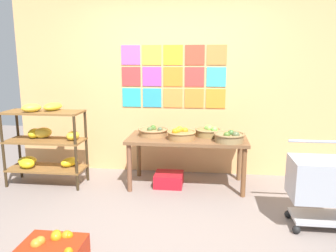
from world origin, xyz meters
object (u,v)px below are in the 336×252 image
(fruit_basket_centre, at_px, (181,134))
(shopping_cart, at_px, (323,182))
(display_table, at_px, (187,143))
(banana_shelf_unit, at_px, (45,140))
(orange_crate_foreground, at_px, (53,251))
(fruit_basket_left, at_px, (208,132))
(fruit_basket_back_right, at_px, (229,137))
(produce_crate_under_table, at_px, (169,179))
(fruit_basket_back_left, at_px, (153,131))

(fruit_basket_centre, height_order, shopping_cart, shopping_cart)
(display_table, distance_m, fruit_basket_centre, 0.20)
(banana_shelf_unit, height_order, orange_crate_foreground, banana_shelf_unit)
(shopping_cart, bearing_deg, fruit_basket_left, 142.26)
(display_table, relative_size, fruit_basket_left, 4.55)
(shopping_cart, bearing_deg, fruit_basket_back_right, 143.43)
(fruit_basket_back_right, height_order, fruit_basket_left, fruit_basket_back_right)
(fruit_basket_back_right, bearing_deg, produce_crate_under_table, 169.54)
(fruit_basket_left, height_order, shopping_cart, shopping_cart)
(banana_shelf_unit, xyz_separation_m, produce_crate_under_table, (1.64, 0.10, -0.52))
(banana_shelf_unit, xyz_separation_m, fruit_basket_left, (2.15, 0.24, 0.12))
(fruit_basket_back_left, bearing_deg, orange_crate_foreground, -105.77)
(shopping_cart, bearing_deg, fruit_basket_centre, 155.65)
(banana_shelf_unit, distance_m, orange_crate_foreground, 1.98)
(fruit_basket_centre, distance_m, orange_crate_foreground, 2.04)
(banana_shelf_unit, bearing_deg, orange_crate_foreground, -62.18)
(banana_shelf_unit, distance_m, shopping_cart, 3.36)
(fruit_basket_back_left, distance_m, orange_crate_foreground, 2.05)
(banana_shelf_unit, height_order, produce_crate_under_table, banana_shelf_unit)
(banana_shelf_unit, xyz_separation_m, orange_crate_foreground, (0.89, -1.69, -0.50))
(fruit_basket_left, distance_m, produce_crate_under_table, 0.82)
(produce_crate_under_table, xyz_separation_m, shopping_cart, (1.62, -0.92, 0.39))
(fruit_basket_back_left, relative_size, produce_crate_under_table, 1.07)
(banana_shelf_unit, height_order, shopping_cart, banana_shelf_unit)
(produce_crate_under_table, relative_size, shopping_cart, 0.44)
(produce_crate_under_table, bearing_deg, fruit_basket_left, 15.01)
(fruit_basket_left, relative_size, produce_crate_under_table, 0.91)
(fruit_basket_centre, relative_size, fruit_basket_left, 1.10)
(banana_shelf_unit, height_order, fruit_basket_back_right, banana_shelf_unit)
(fruit_basket_back_left, relative_size, fruit_basket_centre, 1.07)
(display_table, xyz_separation_m, orange_crate_foreground, (-0.98, -1.83, -0.48))
(display_table, height_order, shopping_cart, shopping_cart)
(fruit_basket_centre, relative_size, shopping_cart, 0.44)
(fruit_basket_left, bearing_deg, orange_crate_foreground, -122.93)
(shopping_cart, bearing_deg, display_table, 151.03)
(fruit_basket_centre, bearing_deg, fruit_basket_back_left, 157.19)
(fruit_basket_left, relative_size, shopping_cart, 0.40)
(fruit_basket_centre, height_order, fruit_basket_left, fruit_basket_centre)
(produce_crate_under_table, height_order, shopping_cart, shopping_cart)
(fruit_basket_back_right, distance_m, fruit_basket_left, 0.38)
(fruit_basket_back_right, height_order, shopping_cart, shopping_cart)
(orange_crate_foreground, bearing_deg, shopping_cart, 20.41)
(banana_shelf_unit, distance_m, fruit_basket_left, 2.16)
(fruit_basket_left, distance_m, orange_crate_foreground, 2.38)
(fruit_basket_centre, relative_size, produce_crate_under_table, 1.00)
(banana_shelf_unit, xyz_separation_m, fruit_basket_back_left, (1.42, 0.19, 0.11))
(fruit_basket_left, height_order, orange_crate_foreground, fruit_basket_left)
(display_table, relative_size, orange_crate_foreground, 3.04)
(display_table, xyz_separation_m, produce_crate_under_table, (-0.23, -0.04, -0.50))
(fruit_basket_left, xyz_separation_m, shopping_cart, (1.12, -1.05, -0.24))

